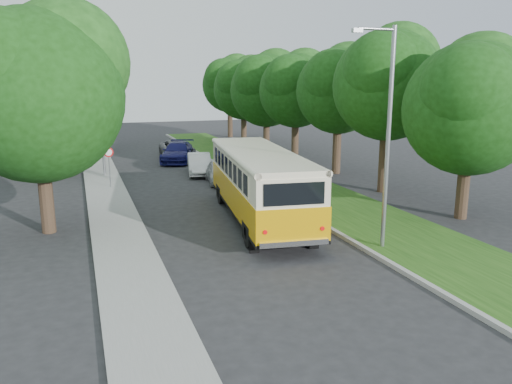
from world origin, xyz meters
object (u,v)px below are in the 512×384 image
object	(u,v)px
lamppost_near	(386,132)
lamppost_far	(99,113)
vintage_bus	(259,186)
car_white	(199,164)
car_silver	(220,172)
car_blue	(178,152)
car_grey	(177,149)

from	to	relation	value
lamppost_near	lamppost_far	xyz separation A→B (m)	(-8.91, 18.50, -0.25)
vintage_bus	car_white	size ratio (longest dim) A/B	2.57
car_silver	car_white	world-z (taller)	car_white
car_silver	car_white	xyz separation A→B (m)	(-0.54, 3.21, 0.03)
car_blue	car_grey	distance (m)	2.49
lamppost_near	car_grey	size ratio (longest dim) A/B	1.63
lamppost_far	car_blue	xyz separation A→B (m)	(5.83, 4.49, -3.36)
car_white	car_blue	distance (m)	5.72
vintage_bus	car_blue	size ratio (longest dim) A/B	2.07
car_blue	car_grey	xyz separation A→B (m)	(0.42, 2.45, -0.08)
vintage_bus	car_silver	distance (m)	8.92
car_white	car_blue	size ratio (longest dim) A/B	0.81
car_white	car_blue	xyz separation A→B (m)	(-0.33, 5.71, 0.06)
vintage_bus	car_grey	distance (m)	20.24
lamppost_far	car_grey	distance (m)	9.95
car_white	car_grey	bearing A→B (deg)	99.58
car_grey	lamppost_far	bearing A→B (deg)	-133.69
lamppost_far	car_blue	size ratio (longest dim) A/B	1.43
car_white	car_grey	distance (m)	8.16
lamppost_far	car_silver	xyz separation A→B (m)	(6.69, -4.43, -3.45)
car_white	lamppost_near	bearing A→B (deg)	-70.74
car_grey	vintage_bus	bearing A→B (deg)	-92.35
vintage_bus	lamppost_far	bearing A→B (deg)	121.72
car_grey	car_white	bearing A→B (deg)	-92.36
car_blue	vintage_bus	bearing A→B (deg)	-69.13
lamppost_far	car_white	bearing A→B (deg)	-11.20
car_silver	car_grey	world-z (taller)	car_grey
car_white	lamppost_far	bearing A→B (deg)	179.02
lamppost_far	car_silver	distance (m)	8.73
lamppost_far	vintage_bus	distance (m)	14.79
lamppost_far	vintage_bus	world-z (taller)	lamppost_far
vintage_bus	car_grey	xyz separation A→B (m)	(0.22, 20.22, -0.93)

